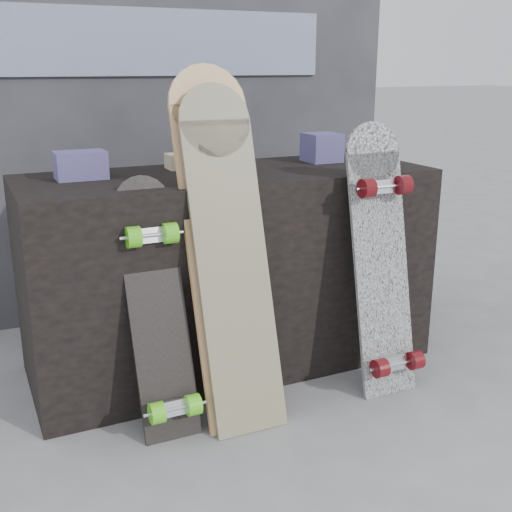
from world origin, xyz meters
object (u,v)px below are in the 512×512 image
longboard_celtic (230,246)px  skateboard_dark (158,305)px  longboard_cascadia (382,257)px  longboard_geisha (224,235)px  vendor_table (229,270)px

longboard_celtic → skateboard_dark: (-0.26, 0.01, -0.18)m
longboard_celtic → longboard_cascadia: longboard_celtic is taller
longboard_cascadia → skateboard_dark: size_ratio=1.18×
longboard_cascadia → skateboard_dark: 0.85m
longboard_geisha → skateboard_dark: bearing=-172.3°
vendor_table → longboard_cascadia: bearing=-44.1°
vendor_table → skateboard_dark: skateboard_dark is taller
longboard_celtic → skateboard_dark: 0.31m
vendor_table → longboard_celtic: longboard_celtic is taller
longboard_geisha → skateboard_dark: (-0.26, -0.03, -0.20)m
longboard_geisha → longboard_celtic: size_ratio=1.05×
vendor_table → longboard_cascadia: size_ratio=1.59×
skateboard_dark → vendor_table: bearing=40.7°
vendor_table → longboard_celtic: size_ratio=1.40×
skateboard_dark → longboard_geisha: bearing=7.7°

